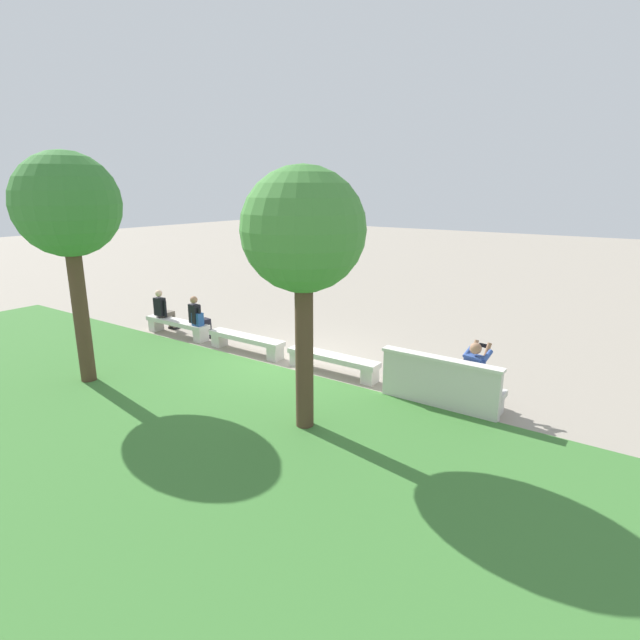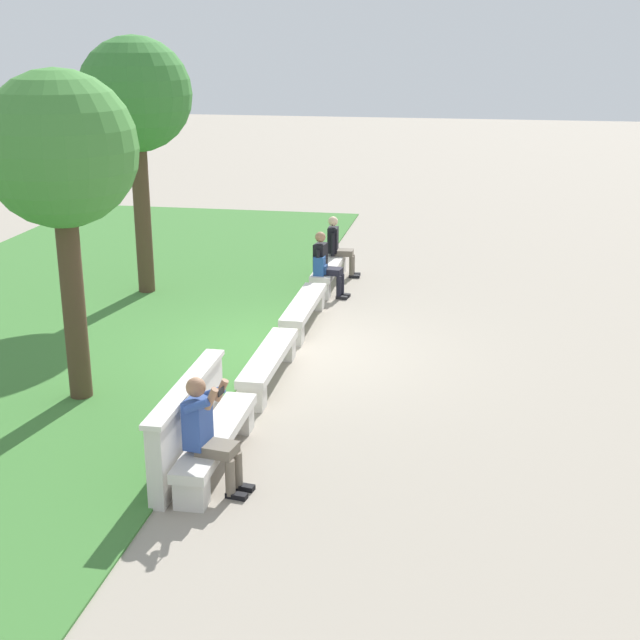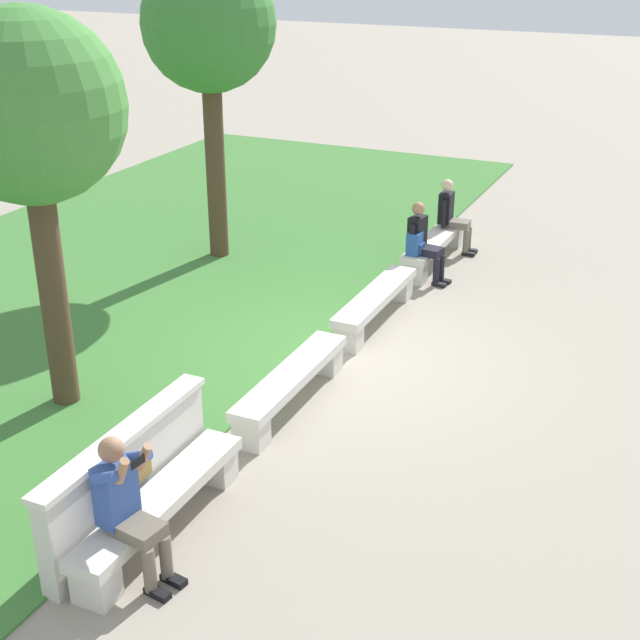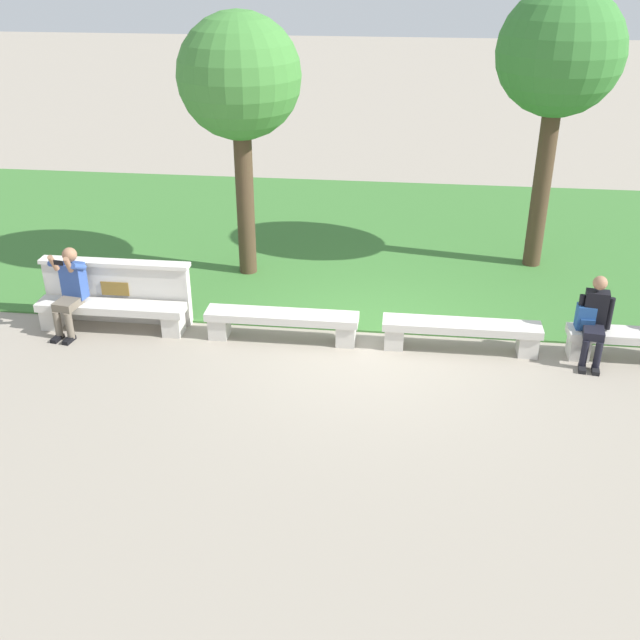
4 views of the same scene
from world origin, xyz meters
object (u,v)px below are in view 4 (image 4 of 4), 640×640
at_px(bench_mid, 461,331).
at_px(tree_left_background, 239,80).
at_px(bench_main, 112,312).
at_px(person_photographer, 70,287).
at_px(person_distant, 595,318).
at_px(backpack, 587,317).
at_px(tree_behind_wall, 560,56).
at_px(bench_near, 282,321).

height_order(bench_mid, tree_left_background, tree_left_background).
relative_size(bench_main, person_photographer, 1.74).
relative_size(person_photographer, person_distant, 1.05).
xyz_separation_m(bench_main, bench_mid, (5.30, 0.00, 0.00)).
distance_m(bench_main, backpack, 7.04).
xyz_separation_m(person_photographer, tree_behind_wall, (7.34, 3.50, 2.97)).
bearing_deg(person_distant, bench_near, 179.16).
distance_m(person_distant, backpack, 0.14).
relative_size(person_distant, tree_left_background, 0.28).
distance_m(person_distant, tree_behind_wall, 4.63).
bearing_deg(tree_behind_wall, bench_main, -153.19).
bearing_deg(person_distant, person_photographer, -179.92).
bearing_deg(bench_mid, backpack, 0.94).
bearing_deg(bench_main, person_photographer, -172.31).
relative_size(bench_main, person_distant, 1.82).
distance_m(bench_main, bench_near, 2.65).
bearing_deg(backpack, person_photographer, -179.21).
height_order(bench_main, bench_mid, same).
height_order(backpack, tree_left_background, tree_left_background).
bearing_deg(bench_main, bench_near, 0.00).
height_order(bench_near, bench_mid, same).
relative_size(person_photographer, tree_behind_wall, 0.27).
bearing_deg(tree_left_background, bench_main, -123.53).
height_order(person_photographer, tree_behind_wall, tree_behind_wall).
relative_size(person_photographer, tree_left_background, 0.30).
bearing_deg(bench_main, tree_left_background, 56.47).
relative_size(tree_behind_wall, tree_left_background, 1.08).
xyz_separation_m(bench_main, person_distant, (7.12, -0.07, 0.36)).
xyz_separation_m(bench_near, tree_behind_wall, (4.12, 3.42, 3.39)).
bearing_deg(person_photographer, person_distant, 0.08).
bearing_deg(person_distant, bench_main, 179.47).
height_order(bench_near, person_photographer, person_photographer).
relative_size(bench_main, tree_left_background, 0.51).
bearing_deg(tree_behind_wall, bench_mid, -113.22).
distance_m(bench_main, bench_mid, 5.30).
bearing_deg(person_distant, bench_mid, 177.94).
xyz_separation_m(bench_main, tree_behind_wall, (6.77, 3.42, 3.39)).
distance_m(bench_mid, person_photographer, 5.89).
height_order(backpack, tree_behind_wall, tree_behind_wall).
height_order(bench_main, bench_near, same).
distance_m(bench_mid, person_distant, 1.86).
xyz_separation_m(bench_mid, tree_left_background, (-3.68, 2.45, 3.07)).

